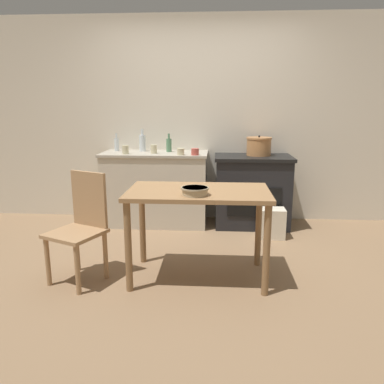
{
  "coord_description": "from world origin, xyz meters",
  "views": [
    {
      "loc": [
        0.25,
        -3.27,
        1.47
      ],
      "look_at": [
        0.0,
        0.51,
        0.59
      ],
      "focal_mm": 35.0,
      "sensor_mm": 36.0,
      "label": 1
    }
  ],
  "objects_px": {
    "chair": "(81,224)",
    "cup_center_right": "(195,152)",
    "bottle_far_left": "(143,143)",
    "mixing_bowl_large": "(195,191)",
    "work_table": "(199,203)",
    "cup_center": "(125,150)",
    "bottle_left": "(169,145)",
    "flour_sack": "(271,223)",
    "stock_pot": "(259,146)",
    "cup_mid_right": "(154,149)",
    "bottle_mid_left": "(117,144)",
    "stove": "(252,191)",
    "cup_center_left": "(181,152)"
  },
  "relations": [
    {
      "from": "mixing_bowl_large",
      "to": "bottle_mid_left",
      "type": "bearing_deg",
      "value": 121.19
    },
    {
      "from": "stove",
      "to": "stock_pot",
      "type": "height_order",
      "value": "stock_pot"
    },
    {
      "from": "bottle_far_left",
      "to": "bottle_mid_left",
      "type": "relative_size",
      "value": 1.26
    },
    {
      "from": "cup_center_right",
      "to": "bottle_left",
      "type": "bearing_deg",
      "value": 139.44
    },
    {
      "from": "mixing_bowl_large",
      "to": "flour_sack",
      "type": "bearing_deg",
      "value": 57.21
    },
    {
      "from": "work_table",
      "to": "mixing_bowl_large",
      "type": "height_order",
      "value": "mixing_bowl_large"
    },
    {
      "from": "bottle_mid_left",
      "to": "cup_center_right",
      "type": "bearing_deg",
      "value": -18.39
    },
    {
      "from": "mixing_bowl_large",
      "to": "bottle_far_left",
      "type": "relative_size",
      "value": 0.79
    },
    {
      "from": "work_table",
      "to": "cup_center",
      "type": "bearing_deg",
      "value": 124.98
    },
    {
      "from": "flour_sack",
      "to": "bottle_left",
      "type": "xyz_separation_m",
      "value": [
        -1.22,
        0.53,
        0.82
      ]
    },
    {
      "from": "stove",
      "to": "flour_sack",
      "type": "xyz_separation_m",
      "value": [
        0.18,
        -0.45,
        -0.27
      ]
    },
    {
      "from": "bottle_left",
      "to": "flour_sack",
      "type": "bearing_deg",
      "value": -23.52
    },
    {
      "from": "bottle_far_left",
      "to": "bottle_mid_left",
      "type": "height_order",
      "value": "bottle_far_left"
    },
    {
      "from": "stove",
      "to": "stock_pot",
      "type": "distance_m",
      "value": 0.55
    },
    {
      "from": "chair",
      "to": "cup_center_left",
      "type": "bearing_deg",
      "value": 86.83
    },
    {
      "from": "flour_sack",
      "to": "cup_center",
      "type": "relative_size",
      "value": 3.29
    },
    {
      "from": "bottle_mid_left",
      "to": "cup_center",
      "type": "height_order",
      "value": "bottle_mid_left"
    },
    {
      "from": "bottle_left",
      "to": "bottle_mid_left",
      "type": "xyz_separation_m",
      "value": [
        -0.67,
        0.04,
        -0.0
      ]
    },
    {
      "from": "stock_pot",
      "to": "mixing_bowl_large",
      "type": "distance_m",
      "value": 1.86
    },
    {
      "from": "stove",
      "to": "bottle_mid_left",
      "type": "bearing_deg",
      "value": 176.01
    },
    {
      "from": "flour_sack",
      "to": "cup_center_left",
      "type": "xyz_separation_m",
      "value": [
        -1.04,
        0.24,
        0.77
      ]
    },
    {
      "from": "cup_center_left",
      "to": "flour_sack",
      "type": "bearing_deg",
      "value": -12.77
    },
    {
      "from": "bottle_far_left",
      "to": "bottle_left",
      "type": "bearing_deg",
      "value": -7.16
    },
    {
      "from": "stock_pot",
      "to": "mixing_bowl_large",
      "type": "bearing_deg",
      "value": -111.33
    },
    {
      "from": "bottle_far_left",
      "to": "cup_center_right",
      "type": "height_order",
      "value": "bottle_far_left"
    },
    {
      "from": "mixing_bowl_large",
      "to": "cup_center_left",
      "type": "height_order",
      "value": "cup_center_left"
    },
    {
      "from": "work_table",
      "to": "chair",
      "type": "xyz_separation_m",
      "value": [
        -0.98,
        -0.09,
        -0.18
      ]
    },
    {
      "from": "chair",
      "to": "bottle_far_left",
      "type": "distance_m",
      "value": 1.8
    },
    {
      "from": "work_table",
      "to": "bottle_left",
      "type": "xyz_separation_m",
      "value": [
        -0.44,
        1.58,
        0.32
      ]
    },
    {
      "from": "bottle_mid_left",
      "to": "chair",
      "type": "bearing_deg",
      "value": -85.7
    },
    {
      "from": "cup_center_left",
      "to": "stove",
      "type": "bearing_deg",
      "value": 14.24
    },
    {
      "from": "mixing_bowl_large",
      "to": "work_table",
      "type": "bearing_deg",
      "value": 83.61
    },
    {
      "from": "stove",
      "to": "stock_pot",
      "type": "xyz_separation_m",
      "value": [
        0.07,
        0.05,
        0.54
      ]
    },
    {
      "from": "work_table",
      "to": "bottle_mid_left",
      "type": "distance_m",
      "value": 1.99
    },
    {
      "from": "stock_pot",
      "to": "cup_mid_right",
      "type": "height_order",
      "value": "stock_pot"
    },
    {
      "from": "chair",
      "to": "cup_center_left",
      "type": "xyz_separation_m",
      "value": [
        0.71,
        1.38,
        0.45
      ]
    },
    {
      "from": "cup_center_right",
      "to": "bottle_mid_left",
      "type": "bearing_deg",
      "value": 161.61
    },
    {
      "from": "chair",
      "to": "mixing_bowl_large",
      "type": "relative_size",
      "value": 4.17
    },
    {
      "from": "work_table",
      "to": "bottle_mid_left",
      "type": "height_order",
      "value": "bottle_mid_left"
    },
    {
      "from": "work_table",
      "to": "bottle_far_left",
      "type": "xyz_separation_m",
      "value": [
        -0.78,
        1.62,
        0.35
      ]
    },
    {
      "from": "cup_center",
      "to": "cup_mid_right",
      "type": "bearing_deg",
      "value": 14.14
    },
    {
      "from": "mixing_bowl_large",
      "to": "cup_center",
      "type": "height_order",
      "value": "cup_center"
    },
    {
      "from": "bottle_left",
      "to": "cup_center_left",
      "type": "relative_size",
      "value": 2.63
    },
    {
      "from": "chair",
      "to": "cup_center_right",
      "type": "bearing_deg",
      "value": 81.66
    },
    {
      "from": "stove",
      "to": "mixing_bowl_large",
      "type": "relative_size",
      "value": 4.19
    },
    {
      "from": "stock_pot",
      "to": "bottle_mid_left",
      "type": "xyz_separation_m",
      "value": [
        -1.77,
        0.07,
        0.01
      ]
    },
    {
      "from": "chair",
      "to": "cup_center",
      "type": "relative_size",
      "value": 8.98
    },
    {
      "from": "stock_pot",
      "to": "bottle_mid_left",
      "type": "distance_m",
      "value": 1.77
    },
    {
      "from": "bottle_mid_left",
      "to": "cup_center_right",
      "type": "relative_size",
      "value": 2.48
    },
    {
      "from": "bottle_mid_left",
      "to": "cup_center_left",
      "type": "distance_m",
      "value": 0.91
    }
  ]
}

